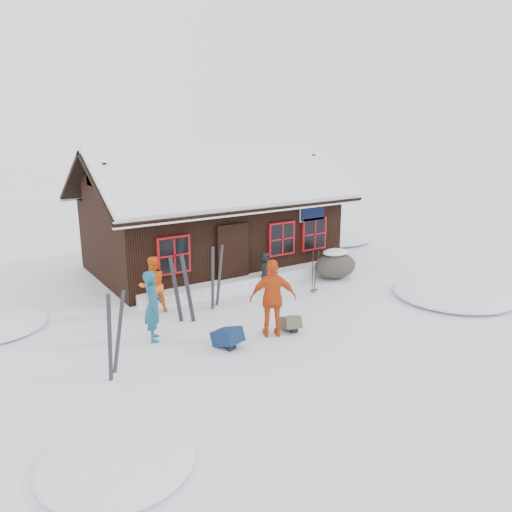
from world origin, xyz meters
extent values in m
plane|color=white|center=(0.00, 0.00, 0.00)|extent=(120.00, 120.00, 0.00)
cube|color=black|center=(1.50, 5.00, 1.25)|extent=(8.00, 5.00, 2.50)
cube|color=black|center=(1.50, 3.52, 3.35)|extent=(8.90, 3.14, 1.88)
cube|color=black|center=(1.50, 6.47, 3.35)|extent=(8.90, 3.14, 1.88)
cube|color=white|center=(1.50, 3.52, 3.49)|extent=(8.72, 3.07, 1.86)
cube|color=white|center=(1.50, 6.47, 3.49)|extent=(8.72, 3.07, 1.86)
cube|color=white|center=(1.50, 5.00, 4.22)|extent=(8.81, 0.22, 0.14)
cube|color=silver|center=(1.50, 2.05, 2.48)|extent=(8.90, 0.10, 0.20)
cube|color=black|center=(0.90, 2.45, 1.00)|extent=(1.00, 0.10, 2.00)
cube|color=black|center=(4.10, 2.42, 2.15)|extent=(1.00, 0.06, 0.60)
cube|color=maroon|center=(-1.10, 2.44, 1.35)|extent=(1.04, 0.10, 1.14)
cube|color=black|center=(-1.10, 2.40, 1.35)|extent=(0.90, 0.04, 1.00)
cube|color=maroon|center=(2.80, 2.44, 1.35)|extent=(1.04, 0.10, 1.14)
cube|color=black|center=(2.80, 2.40, 1.35)|extent=(0.90, 0.04, 1.00)
cube|color=maroon|center=(4.20, 2.44, 1.35)|extent=(1.04, 0.10, 1.14)
cube|color=black|center=(4.20, 2.40, 1.35)|extent=(0.90, 0.04, 1.00)
cube|color=white|center=(1.50, 2.25, 0.17)|extent=(7.60, 0.60, 0.35)
ellipsoid|color=white|center=(6.00, -2.00, 0.00)|extent=(3.60, 3.60, 0.43)
ellipsoid|color=white|center=(-5.00, -4.00, 0.00)|extent=(2.40, 2.40, 0.29)
ellipsoid|color=white|center=(8.00, 6.00, 0.00)|extent=(4.00, 4.00, 0.48)
imported|color=navy|center=(-2.75, 0.02, 0.87)|extent=(0.60, 0.73, 1.74)
imported|color=orange|center=(-2.08, 1.71, 0.80)|extent=(0.82, 0.66, 1.61)
imported|color=#CC4315|center=(-0.22, -1.35, 0.97)|extent=(1.23, 0.96, 1.94)
imported|color=black|center=(1.82, 1.97, 0.56)|extent=(0.65, 0.57, 1.11)
ellipsoid|color=#463F38|center=(4.31, 1.42, 0.42)|extent=(1.53, 1.15, 0.84)
ellipsoid|color=white|center=(4.31, 1.42, 0.78)|extent=(0.97, 0.70, 0.21)
cube|color=black|center=(-4.18, -1.22, 0.86)|extent=(0.26, 0.37, 1.80)
cube|color=black|center=(-3.93, -1.05, 0.86)|extent=(0.43, 0.12, 1.80)
cube|color=black|center=(-1.84, 0.71, 0.87)|extent=(0.36, 0.10, 1.85)
cube|color=black|center=(-1.54, 0.62, 0.87)|extent=(0.30, 0.23, 1.85)
cube|color=black|center=(-0.52, 1.15, 0.86)|extent=(0.24, 0.22, 1.82)
cube|color=black|center=(-0.24, 1.26, 0.86)|extent=(0.31, 0.08, 1.82)
cylinder|color=black|center=(2.64, 0.60, 0.65)|extent=(0.10, 0.12, 1.38)
cylinder|color=black|center=(2.78, 0.60, 0.65)|extent=(0.10, 0.12, 1.38)
cube|color=#102245|center=(-1.48, -1.31, 0.18)|extent=(0.64, 0.75, 0.35)
cube|color=brown|center=(0.32, -1.36, 0.15)|extent=(0.54, 0.63, 0.30)
camera|label=1|loc=(-6.82, -10.66, 5.05)|focal=35.00mm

